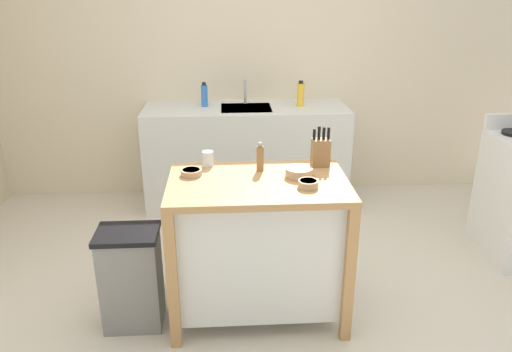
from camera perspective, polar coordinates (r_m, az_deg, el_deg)
ground_plane at (r=3.32m, az=2.62°, el=-14.91°), size 5.96×5.96×0.00m
wall_back at (r=4.73m, az=0.24°, el=13.40°), size 4.96×0.10×2.60m
kitchen_island at (r=3.04m, az=0.24°, el=-7.42°), size 1.04×0.66×0.89m
knife_block at (r=3.11m, az=7.38°, el=2.81°), size 0.11×0.09×0.25m
bowl_ceramic_wide at (r=2.79m, az=5.97°, el=-0.88°), size 0.11×0.11×0.04m
bowl_ceramic_small at (r=2.93m, az=4.93°, el=0.46°), size 0.16×0.16×0.05m
bowl_stoneware_deep at (r=2.97m, az=-7.41°, el=0.44°), size 0.12×0.12×0.04m
drinking_cup at (r=3.10m, az=-5.53°, el=2.00°), size 0.07×0.07×0.09m
pepper_grinder at (r=3.00m, az=0.48°, el=2.17°), size 0.04×0.04×0.18m
trash_bin at (r=3.12m, az=-14.04°, el=-11.26°), size 0.36×0.28×0.63m
sink_counter at (r=4.59m, az=-1.11°, el=2.32°), size 1.81×0.60×0.92m
sink_faucet at (r=4.57m, az=-1.24°, el=9.63°), size 0.02×0.02×0.22m
bottle_dish_soap at (r=4.48m, az=5.11°, el=9.27°), size 0.07×0.07×0.23m
bottle_spray_cleaner at (r=4.48m, az=-5.92°, el=9.15°), size 0.06×0.06×0.22m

